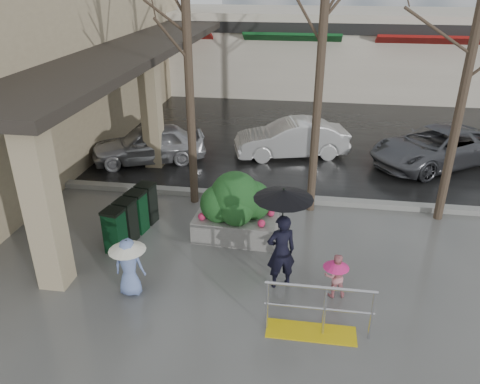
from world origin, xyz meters
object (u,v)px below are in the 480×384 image
(car_a, at_px, (149,144))
(child_blue, at_px, (129,262))
(tree_west, at_px, (186,6))
(car_b, at_px, (291,138))
(planter, at_px, (236,207))
(tree_midwest, at_px, (325,1))
(news_boxes, at_px, (132,216))
(handrail, at_px, (316,316))
(car_c, at_px, (437,147))
(child_pink, at_px, (336,273))
(woman, at_px, (282,230))
(tree_mideast, at_px, (478,21))

(car_a, bearing_deg, child_blue, -5.86)
(tree_west, distance_m, car_b, 6.43)
(planter, distance_m, car_a, 5.76)
(tree_midwest, relative_size, news_boxes, 3.62)
(tree_west, relative_size, car_a, 1.84)
(tree_west, distance_m, news_boxes, 5.10)
(news_boxes, relative_size, car_a, 0.52)
(handrail, relative_size, car_c, 0.42)
(child_blue, bearing_deg, planter, -127.81)
(handrail, height_order, car_a, car_a)
(handrail, distance_m, tree_west, 7.52)
(handrail, distance_m, car_c, 9.45)
(planter, bearing_deg, news_boxes, -173.71)
(tree_west, bearing_deg, child_pink, -44.43)
(tree_west, bearing_deg, car_a, 129.25)
(planter, bearing_deg, car_c, 44.25)
(tree_midwest, relative_size, child_pink, 7.54)
(tree_west, distance_m, car_a, 5.65)
(car_a, bearing_deg, tree_west, 17.71)
(tree_midwest, bearing_deg, woman, -99.08)
(child_pink, bearing_deg, woman, -21.05)
(handrail, bearing_deg, tree_midwest, 91.91)
(tree_mideast, xyz_separation_m, child_blue, (-6.77, -4.19, -4.13))
(woman, height_order, planter, woman)
(tree_mideast, bearing_deg, tree_midwest, 180.00)
(handrail, xyz_separation_m, car_b, (-0.90, 8.74, 0.25))
(handrail, height_order, tree_west, tree_west)
(planter, relative_size, news_boxes, 1.04)
(tree_midwest, distance_m, planter, 5.07)
(woman, bearing_deg, tree_mideast, -160.18)
(tree_midwest, height_order, woman, tree_midwest)
(woman, distance_m, car_b, 7.46)
(tree_west, bearing_deg, tree_midwest, 0.00)
(tree_west, distance_m, car_c, 9.29)
(handrail, relative_size, car_b, 0.50)
(car_a, bearing_deg, planter, 17.81)
(handrail, distance_m, child_pink, 1.21)
(tree_mideast, distance_m, child_blue, 8.96)
(woman, bearing_deg, child_blue, -8.84)
(child_pink, height_order, car_b, car_b)
(news_boxes, bearing_deg, child_blue, -60.21)
(woman, xyz_separation_m, news_boxes, (-3.67, 1.45, -0.77))
(handrail, xyz_separation_m, car_c, (3.84, 8.63, 0.25))
(tree_mideast, distance_m, car_a, 10.04)
(handrail, relative_size, news_boxes, 0.98)
(tree_mideast, distance_m, car_b, 7.05)
(tree_west, bearing_deg, news_boxes, -116.76)
(tree_mideast, xyz_separation_m, woman, (-3.86, -3.49, -3.56))
(tree_west, height_order, woman, tree_west)
(woman, relative_size, planter, 1.10)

